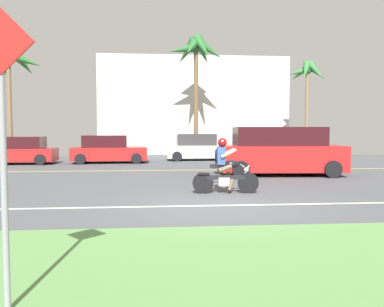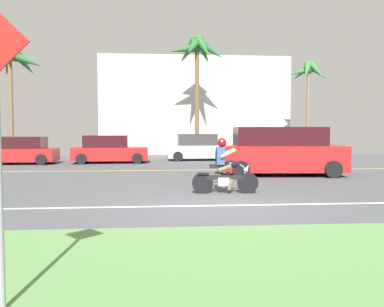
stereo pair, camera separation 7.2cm
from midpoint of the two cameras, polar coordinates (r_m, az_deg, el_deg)
The scene contains 14 objects.
ground at distance 11.96m, azimuth 1.98°, elevation -5.05°, with size 56.00×30.00×0.04m, color #4C4F54.
grass_median at distance 5.13m, azimuth 11.34°, elevation -16.07°, with size 56.00×3.80×0.06m, color #5B8C4C.
lane_line_near at distance 8.96m, azimuth 4.22°, elevation -7.76°, with size 50.40×0.12×0.01m, color silver.
lane_line_far at distance 16.89m, azimuth 0.07°, elevation -2.49°, with size 50.40×0.12×0.01m, color yellow.
motorcyclist at distance 10.62m, azimuth 5.10°, elevation -2.47°, with size 1.85×0.60×1.55m.
suv_nearby at distance 15.41m, azimuth 13.14°, elevation 0.27°, with size 5.02×2.52×1.89m.
parked_car_0 at distance 21.97m, azimuth -24.46°, elevation 0.32°, with size 4.05×1.88×1.44m.
parked_car_1 at distance 21.28m, azimuth -12.17°, elevation 0.53°, with size 4.10×2.12×1.50m.
parked_car_2 at distance 22.70m, azimuth 1.25°, elevation 0.85°, with size 3.97×1.89×1.56m.
parked_car_3 at distance 22.86m, azimuth 13.40°, elevation 0.75°, with size 4.22×2.08×1.54m.
palm_tree_0 at distance 25.12m, azimuth 0.84°, elevation 14.59°, with size 3.72×3.47×7.83m.
palm_tree_1 at distance 25.71m, azimuth -25.55°, elevation 12.21°, with size 3.93×3.68×6.96m.
palm_tree_2 at distance 26.01m, azimuth 17.12°, elevation 10.96°, with size 2.68×2.53×6.19m.
building_far at distance 29.92m, azimuth 0.35°, elevation 7.00°, with size 14.08×4.00×7.25m, color beige.
Camera 2 is at (-1.30, -8.76, 1.73)m, focal length 35.62 mm.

